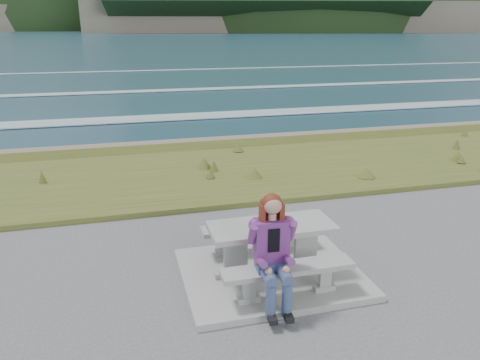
{
  "coord_description": "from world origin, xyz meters",
  "views": [
    {
      "loc": [
        -2.02,
        -5.84,
        3.59
      ],
      "look_at": [
        -0.15,
        1.2,
        1.15
      ],
      "focal_mm": 35.0,
      "sensor_mm": 36.0,
      "label": 1
    }
  ],
  "objects_px": {
    "picnic_table": "(272,235)",
    "seated_woman": "(274,267)",
    "bench_landward": "(288,273)",
    "bench_seaward": "(257,230)"
  },
  "relations": [
    {
      "from": "picnic_table",
      "to": "bench_landward",
      "type": "bearing_deg",
      "value": -90.0
    },
    {
      "from": "picnic_table",
      "to": "bench_landward",
      "type": "xyz_separation_m",
      "value": [
        0.0,
        -0.7,
        -0.23
      ]
    },
    {
      "from": "picnic_table",
      "to": "seated_woman",
      "type": "xyz_separation_m",
      "value": [
        -0.25,
        -0.84,
        -0.04
      ]
    },
    {
      "from": "bench_landward",
      "to": "seated_woman",
      "type": "xyz_separation_m",
      "value": [
        -0.25,
        -0.14,
        0.2
      ]
    },
    {
      "from": "picnic_table",
      "to": "seated_woman",
      "type": "relative_size",
      "value": 1.21
    },
    {
      "from": "bench_seaward",
      "to": "seated_woman",
      "type": "relative_size",
      "value": 1.21
    },
    {
      "from": "picnic_table",
      "to": "bench_landward",
      "type": "height_order",
      "value": "picnic_table"
    },
    {
      "from": "picnic_table",
      "to": "bench_seaward",
      "type": "xyz_separation_m",
      "value": [
        0.0,
        0.7,
        -0.23
      ]
    },
    {
      "from": "picnic_table",
      "to": "bench_landward",
      "type": "relative_size",
      "value": 1.0
    },
    {
      "from": "picnic_table",
      "to": "bench_seaward",
      "type": "height_order",
      "value": "picnic_table"
    }
  ]
}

